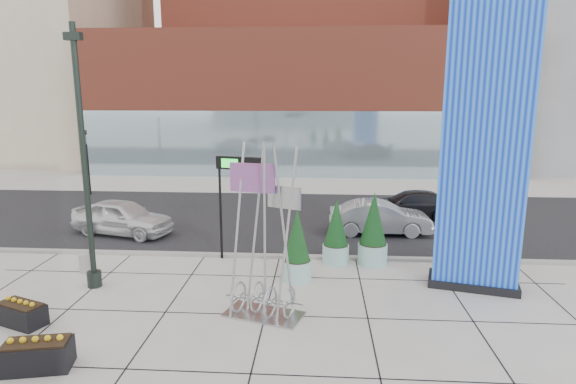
# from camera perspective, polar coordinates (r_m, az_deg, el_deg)

# --- Properties ---
(ground) EXTENTS (160.00, 160.00, 0.00)m
(ground) POSITION_cam_1_polar(r_m,az_deg,el_deg) (15.65, -6.03, -12.60)
(ground) COLOR #9E9991
(ground) RESTS_ON ground
(street_asphalt) EXTENTS (80.00, 12.00, 0.02)m
(street_asphalt) POSITION_cam_1_polar(r_m,az_deg,el_deg) (25.01, -2.16, -3.08)
(street_asphalt) COLOR black
(street_asphalt) RESTS_ON ground
(curb_edge) EXTENTS (80.00, 0.30, 0.12)m
(curb_edge) POSITION_cam_1_polar(r_m,az_deg,el_deg) (19.30, -4.01, -7.54)
(curb_edge) COLOR gray
(curb_edge) RESTS_ON ground
(tower_podium) EXTENTS (34.00, 10.00, 11.00)m
(tower_podium) POSITION_cam_1_polar(r_m,az_deg,el_deg) (41.06, 1.67, 10.55)
(tower_podium) COLOR #9A3F2C
(tower_podium) RESTS_ON ground
(tower_glass_front) EXTENTS (34.00, 0.60, 5.00)m
(tower_glass_front) POSITION_cam_1_polar(r_m,az_deg,el_deg) (36.47, 1.36, 5.66)
(tower_glass_front) COLOR #8CA5B2
(tower_glass_front) RESTS_ON ground
(blue_pylon) EXTENTS (3.09, 1.95, 9.54)m
(blue_pylon) POSITION_cam_1_polar(r_m,az_deg,el_deg) (16.58, 22.17, 4.56)
(blue_pylon) COLOR #0C2EBA
(blue_pylon) RESTS_ON ground
(lamp_post) EXTENTS (0.54, 0.47, 8.52)m
(lamp_post) POSITION_cam_1_polar(r_m,az_deg,el_deg) (16.85, -22.80, 0.75)
(lamp_post) COLOR black
(lamp_post) RESTS_ON ground
(public_art_sculpture) EXTENTS (2.49, 1.76, 5.12)m
(public_art_sculpture) POSITION_cam_1_polar(r_m,az_deg,el_deg) (14.08, -2.87, -9.49)
(public_art_sculpture) COLOR #AAACAF
(public_art_sculpture) RESTS_ON ground
(concrete_bollard) EXTENTS (0.35, 0.35, 0.69)m
(concrete_bollard) POSITION_cam_1_polar(r_m,az_deg,el_deg) (19.14, -23.01, -7.76)
(concrete_bollard) COLOR gray
(concrete_bollard) RESTS_ON ground
(overhead_street_sign) EXTENTS (1.90, 0.62, 4.06)m
(overhead_street_sign) POSITION_cam_1_polar(r_m,az_deg,el_deg) (18.33, -6.02, 2.45)
(overhead_street_sign) COLOR black
(overhead_street_sign) RESTS_ON ground
(round_planter_east) EXTENTS (1.12, 1.12, 2.79)m
(round_planter_east) POSITION_cam_1_polar(r_m,az_deg,el_deg) (18.48, 10.08, -4.48)
(round_planter_east) COLOR #8EC0B9
(round_planter_east) RESTS_ON ground
(round_planter_mid) EXTENTS (1.01, 1.01, 2.53)m
(round_planter_mid) POSITION_cam_1_polar(r_m,az_deg,el_deg) (18.41, 5.72, -4.82)
(round_planter_mid) COLOR #8EC0B9
(round_planter_mid) RESTS_ON ground
(round_planter_west) EXTENTS (1.02, 1.02, 2.55)m
(round_planter_west) POSITION_cam_1_polar(r_m,az_deg,el_deg) (16.69, 1.07, -6.49)
(round_planter_west) COLOR #8EC0B9
(round_planter_west) RESTS_ON ground
(box_planter_north) EXTENTS (1.54, 1.14, 0.76)m
(box_planter_north) POSITION_cam_1_polar(r_m,az_deg,el_deg) (15.86, -29.06, -12.40)
(box_planter_north) COLOR black
(box_planter_north) RESTS_ON ground
(box_planter_south) EXTENTS (1.66, 1.07, 0.84)m
(box_planter_south) POSITION_cam_1_polar(r_m,az_deg,el_deg) (13.37, -27.60, -16.64)
(box_planter_south) COLOR black
(box_planter_south) RESTS_ON ground
(car_white_west) EXTENTS (5.03, 3.03, 1.60)m
(car_white_west) POSITION_cam_1_polar(r_m,az_deg,el_deg) (23.28, -19.03, -2.86)
(car_white_west) COLOR silver
(car_white_west) RESTS_ON ground
(car_silver_mid) EXTENTS (4.64, 1.70, 1.52)m
(car_silver_mid) POSITION_cam_1_polar(r_m,az_deg,el_deg) (22.48, 10.86, -3.04)
(car_silver_mid) COLOR #9B9CA2
(car_silver_mid) RESTS_ON ground
(car_dark_east) EXTENTS (4.77, 2.05, 1.37)m
(car_dark_east) POSITION_cam_1_polar(r_m,az_deg,el_deg) (25.78, 14.23, -1.44)
(car_dark_east) COLOR black
(car_dark_east) RESTS_ON ground
(traffic_signal) EXTENTS (0.15, 0.18, 4.10)m
(traffic_signal) POSITION_cam_1_polar(r_m,az_deg,el_deg) (32.73, -22.67, 3.67)
(traffic_signal) COLOR black
(traffic_signal) RESTS_ON ground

